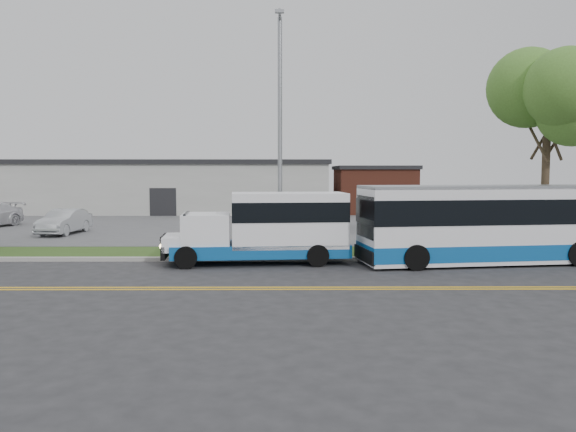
{
  "coord_description": "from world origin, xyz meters",
  "views": [
    {
      "loc": [
        3.21,
        -20.22,
        3.41
      ],
      "look_at": [
        3.33,
        2.76,
        1.6
      ],
      "focal_mm": 35.0,
      "sensor_mm": 36.0,
      "label": 1
    }
  ],
  "objects_px": {
    "tree_east": "(548,104)",
    "shuttle_bus": "(270,226)",
    "transit_bus": "(500,224)",
    "parked_car_a": "(64,222)",
    "streetlight_near": "(280,127)"
  },
  "relations": [
    {
      "from": "parked_car_a",
      "to": "shuttle_bus",
      "type": "bearing_deg",
      "value": -34.43
    },
    {
      "from": "streetlight_near",
      "to": "parked_car_a",
      "type": "distance_m",
      "value": 14.25
    },
    {
      "from": "tree_east",
      "to": "shuttle_bus",
      "type": "xyz_separation_m",
      "value": [
        -11.34,
        -2.34,
        -4.8
      ]
    },
    {
      "from": "tree_east",
      "to": "streetlight_near",
      "type": "distance_m",
      "value": 11.05
    },
    {
      "from": "shuttle_bus",
      "to": "streetlight_near",
      "type": "bearing_deg",
      "value": 75.36
    },
    {
      "from": "tree_east",
      "to": "parked_car_a",
      "type": "bearing_deg",
      "value": 163.54
    },
    {
      "from": "streetlight_near",
      "to": "transit_bus",
      "type": "height_order",
      "value": "streetlight_near"
    },
    {
      "from": "shuttle_bus",
      "to": "transit_bus",
      "type": "xyz_separation_m",
      "value": [
        8.57,
        -0.06,
        0.06
      ]
    },
    {
      "from": "parked_car_a",
      "to": "tree_east",
      "type": "bearing_deg",
      "value": -12.22
    },
    {
      "from": "tree_east",
      "to": "transit_bus",
      "type": "xyz_separation_m",
      "value": [
        -2.77,
        -2.4,
        -4.73
      ]
    },
    {
      "from": "tree_east",
      "to": "shuttle_bus",
      "type": "bearing_deg",
      "value": -168.35
    },
    {
      "from": "tree_east",
      "to": "shuttle_bus",
      "type": "height_order",
      "value": "tree_east"
    },
    {
      "from": "shuttle_bus",
      "to": "transit_bus",
      "type": "distance_m",
      "value": 8.57
    },
    {
      "from": "tree_east",
      "to": "transit_bus",
      "type": "relative_size",
      "value": 0.78
    },
    {
      "from": "transit_bus",
      "to": "parked_car_a",
      "type": "distance_m",
      "value": 21.83
    }
  ]
}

